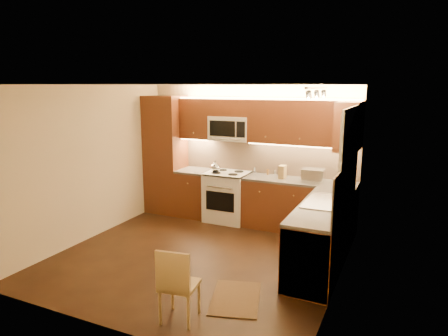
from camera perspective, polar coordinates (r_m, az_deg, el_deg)
The scene contains 37 objects.
floor at distance 6.15m, azimuth -3.50°, elevation -12.31°, with size 4.00×4.00×0.01m, color black.
ceiling at distance 5.63m, azimuth -3.82°, elevation 11.66°, with size 4.00×4.00×0.01m, color beige.
wall_back at distance 7.55m, azimuth 3.60°, elevation 2.10°, with size 4.00×0.01×2.50m, color beige.
wall_front at distance 4.18m, azimuth -16.92°, elevation -6.20°, with size 4.00×0.01×2.50m, color beige.
wall_left at distance 6.93m, azimuth -18.36°, elevation 0.67°, with size 0.01×4.00×2.50m, color beige.
wall_right at distance 5.14m, azimuth 16.37°, elevation -2.85°, with size 0.01×4.00×2.50m, color beige.
pantry at distance 8.05m, azimuth -8.22°, elevation 1.87°, with size 0.70×0.60×2.30m, color #4C2810.
base_cab_back_left at distance 7.87m, azimuth -4.02°, elevation -3.63°, with size 0.62×0.60×0.86m, color #4C2810.
counter_back_left at distance 7.76m, azimuth -4.07°, elevation -0.42°, with size 0.62×0.60×0.04m, color #3A3634.
base_cab_back_right at distance 7.15m, azimuth 10.45°, elevation -5.37°, with size 1.92×0.60×0.86m, color #4C2810.
counter_back_right at distance 7.03m, azimuth 10.59°, elevation -1.86°, with size 1.92×0.60×0.04m, color #3A3634.
base_cab_right at distance 5.81m, azimuth 13.56°, elevation -9.52°, with size 0.60×2.00×0.86m, color #4C2810.
counter_right at distance 5.67m, azimuth 13.77°, elevation -5.27°, with size 0.60×2.00×0.04m, color #3A3634.
dishwasher at distance 5.17m, azimuth 11.97°, elevation -12.15°, with size 0.58×0.60×0.84m, color silver.
backsplash_back at distance 7.43m, azimuth 6.08°, elevation 1.51°, with size 3.30×0.02×0.60m, color tan.
backsplash_right at distance 5.54m, azimuth 16.87°, elevation -2.39°, with size 0.02×2.00×0.60m, color tan.
upper_cab_back_left at distance 7.73m, azimuth -3.72°, elevation 6.99°, with size 0.62×0.35×0.75m, color #4C2810.
upper_cab_back_right at distance 6.99m, azimuth 11.15°, elevation 6.32°, with size 1.92×0.35×0.75m, color #4C2810.
upper_cab_bridge at distance 7.41m, azimuth 1.00°, elevation 8.52°, with size 0.76×0.35×0.31m, color #4C2810.
upper_cab_right_corner at distance 6.43m, azimuth 17.06°, elevation 5.58°, with size 0.35×0.50×0.75m, color #4C2810.
stove at distance 7.54m, azimuth 0.49°, elevation -4.04°, with size 0.76×0.65×0.92m, color silver, non-canonical shape.
microwave at distance 7.43m, azimuth 0.94°, elevation 5.62°, with size 0.76×0.38×0.44m, color silver, non-canonical shape.
window_frame at distance 5.61m, azimuth 17.28°, elevation 1.92°, with size 0.03×1.44×1.24m, color silver.
window_blinds at distance 5.61m, azimuth 17.08°, elevation 1.94°, with size 0.02×1.36×1.16m, color silver.
sink at distance 5.78m, azimuth 14.11°, elevation -3.97°, with size 0.52×0.86×0.15m, color silver, non-canonical shape.
faucet at distance 5.73m, azimuth 15.91°, elevation -3.42°, with size 0.20×0.04×0.30m, color silver, non-canonical shape.
track_light_bar at distance 5.46m, azimuth 13.01°, elevation 10.98°, with size 0.04×1.20×0.03m, color silver.
kettle at distance 7.43m, azimuth -1.23°, elevation 0.24°, with size 0.19×0.19×0.22m, color silver, non-canonical shape.
toaster_oven at distance 6.95m, azimuth 12.50°, elevation -1.00°, with size 0.36×0.27×0.22m, color silver.
knife_block at distance 7.09m, azimuth 8.24°, elevation -0.55°, with size 0.10×0.17×0.23m, color #A6824B.
spice_jar_a at distance 7.50m, azimuth 4.40°, elevation -0.30°, with size 0.05×0.05×0.10m, color silver.
spice_jar_b at distance 7.36m, azimuth 6.20°, elevation -0.56°, with size 0.05×0.05×0.10m, color brown.
spice_jar_c at distance 7.38m, azimuth 7.25°, elevation -0.63°, with size 0.04×0.04×0.08m, color silver.
spice_jar_d at distance 7.32m, azimuth 8.67°, elevation -0.72°, with size 0.05×0.05×0.09m, color brown.
soap_bottle at distance 6.24m, azimuth 17.14°, elevation -2.74°, with size 0.09×0.09×0.21m, color silver.
rug at distance 5.04m, azimuth 1.66°, elevation -17.90°, with size 0.55×0.83×0.01m, color black.
dining_chair at distance 4.50m, azimuth -6.30°, elevation -15.86°, with size 0.37×0.37×0.84m, color #A6824B, non-canonical shape.
Camera 1 is at (2.69, -4.94, 2.49)m, focal length 32.38 mm.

